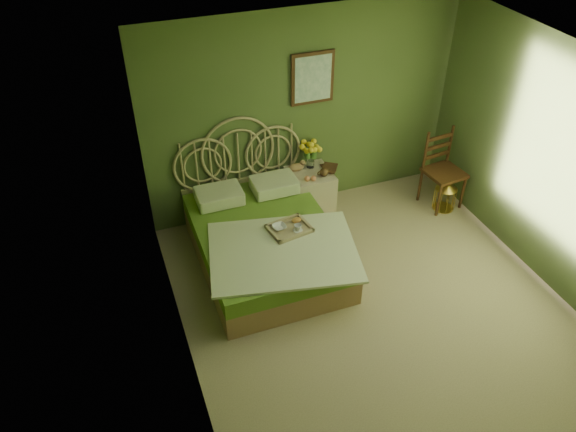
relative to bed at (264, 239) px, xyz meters
name	(u,v)px	position (x,y,z in m)	size (l,w,h in m)	color
floor	(379,313)	(0.86, -1.26, -0.31)	(4.50, 4.50, 0.00)	tan
ceiling	(411,85)	(0.86, -1.26, 2.29)	(4.50, 4.50, 0.00)	silver
wall_back	(303,113)	(0.86, 0.99, 0.99)	(4.00, 4.00, 0.00)	#536736
wall_left	(179,267)	(-1.14, -1.26, 0.99)	(4.50, 4.50, 0.00)	#536736
wall_right	(565,176)	(2.86, -1.26, 0.99)	(4.50, 4.50, 0.00)	#536736
wall_art	(313,78)	(0.96, 0.97, 1.44)	(0.54, 0.04, 0.64)	#37210F
bed	(264,239)	(0.00, 0.00, 0.00)	(1.79, 2.26, 1.40)	#9F734F
nightstand	(310,187)	(0.87, 0.74, 0.06)	(0.54, 0.54, 1.02)	beige
chair	(442,164)	(2.56, 0.35, 0.27)	(0.51, 0.51, 1.04)	#37210F
birdcage	(445,195)	(2.56, 0.16, -0.10)	(0.28, 0.28, 0.42)	gold
book_lower	(323,169)	(1.04, 0.74, 0.30)	(0.15, 0.20, 0.02)	#381E0F
book_upper	(323,167)	(1.04, 0.74, 0.32)	(0.18, 0.25, 0.02)	#472819
cereal_bowl	(279,227)	(0.13, -0.15, 0.25)	(0.15, 0.15, 0.04)	white
coffee_cup	(298,228)	(0.31, -0.26, 0.27)	(0.09, 0.09, 0.08)	white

